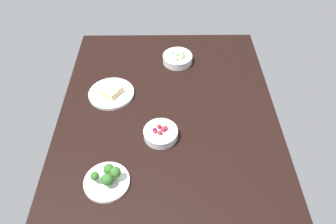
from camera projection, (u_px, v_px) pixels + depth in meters
The scene contains 5 objects.
dining_table at pixel (168, 118), 149.43cm from camera, with size 132.64×101.32×4.00cm, color black.
plate_broccoli at pixel (107, 179), 121.65cm from camera, with size 17.80×17.80×7.97cm.
plate_sandwich at pixel (111, 93), 156.42cm from camera, with size 22.28×22.28×4.74cm.
bowl_peas at pixel (178, 58), 173.76cm from camera, with size 16.15×16.15×5.45cm.
bowl_berries at pixel (161, 133), 137.56cm from camera, with size 15.02×15.02×5.73cm.
Camera 1 is at (-100.70, 0.93, 112.43)cm, focal length 34.08 mm.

